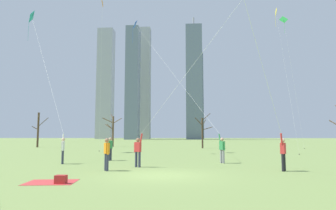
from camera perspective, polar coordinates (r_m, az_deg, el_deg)
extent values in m
plane|color=#7A934C|center=(13.31, -1.60, -13.53)|extent=(400.00, 400.00, 0.00)
cylinder|color=black|center=(15.92, 21.70, -10.34)|extent=(0.14, 0.14, 0.85)
cylinder|color=black|center=(15.71, 21.50, -10.41)|extent=(0.14, 0.14, 0.85)
cube|color=red|center=(15.77, 21.50, -7.86)|extent=(0.35, 0.39, 0.54)
sphere|color=beige|center=(15.76, 21.45, -6.44)|extent=(0.22, 0.22, 0.22)
cylinder|color=red|center=(15.98, 21.70, -7.94)|extent=(0.09, 0.09, 0.55)
cylinder|color=red|center=(15.56, 21.24, -6.16)|extent=(0.18, 0.22, 0.56)
cylinder|color=#33384C|center=(16.73, -6.22, -10.49)|extent=(0.14, 0.14, 0.85)
cylinder|color=#33384C|center=(16.60, -5.59, -10.53)|extent=(0.14, 0.14, 0.85)
cube|color=red|center=(16.63, -5.88, -8.12)|extent=(0.39, 0.33, 0.54)
sphere|color=#9E7051|center=(16.62, -5.86, -6.78)|extent=(0.22, 0.22, 0.22)
cylinder|color=red|center=(16.75, -6.47, -8.21)|extent=(0.09, 0.09, 0.55)
cylinder|color=red|center=(16.50, -5.26, -6.50)|extent=(0.22, 0.17, 0.56)
cylinder|color=#33384C|center=(19.50, -19.85, -9.53)|extent=(0.14, 0.14, 0.85)
cylinder|color=#33384C|center=(19.72, -19.85, -9.49)|extent=(0.14, 0.14, 0.85)
cube|color=white|center=(19.57, -19.78, -7.48)|extent=(0.32, 0.39, 0.54)
sphere|color=beige|center=(19.57, -19.74, -6.34)|extent=(0.22, 0.22, 0.22)
cylinder|color=white|center=(19.37, -19.78, -7.60)|extent=(0.09, 0.09, 0.55)
cylinder|color=white|center=(19.78, -19.73, -6.09)|extent=(0.16, 0.22, 0.56)
cube|color=teal|center=(36.10, -25.03, 15.36)|extent=(0.56, 1.51, 1.52)
cylinder|color=black|center=(36.10, -25.03, 15.36)|extent=(0.36, 0.28, 0.97)
cylinder|color=teal|center=(35.50, -25.56, 12.88)|extent=(0.02, 0.02, 2.20)
cylinder|color=silver|center=(27.49, -23.10, 8.07)|extent=(8.79, 11.25, 12.71)
cylinder|color=gray|center=(19.15, 10.76, -9.85)|extent=(0.14, 0.14, 0.85)
cylinder|color=gray|center=(19.32, 10.32, -9.82)|extent=(0.14, 0.14, 0.85)
cube|color=#338C4C|center=(19.20, 10.50, -7.77)|extent=(0.36, 0.39, 0.54)
sphere|color=tan|center=(19.19, 10.47, -6.60)|extent=(0.22, 0.22, 0.22)
cylinder|color=#338C4C|center=(19.05, 10.93, -7.87)|extent=(0.09, 0.09, 0.55)
cylinder|color=#338C4C|center=(19.35, 10.05, -6.36)|extent=(0.19, 0.22, 0.56)
cube|color=blue|center=(32.65, -6.43, 15.34)|extent=(0.42, 1.20, 1.11)
cylinder|color=black|center=(32.65, -6.43, 15.34)|extent=(0.37, 0.26, 0.68)
cylinder|color=blue|center=(32.12, -6.87, 13.36)|extent=(0.02, 0.02, 1.67)
cylinder|color=silver|center=(25.35, -0.19, 7.65)|extent=(7.55, 10.74, 11.77)
cylinder|color=#33384C|center=(15.30, -12.03, -10.82)|extent=(0.14, 0.14, 0.85)
cylinder|color=#33384C|center=(15.10, -11.77, -10.89)|extent=(0.14, 0.14, 0.85)
cube|color=orange|center=(15.16, -11.84, -8.24)|extent=(0.35, 0.39, 0.54)
sphere|color=#9E7051|center=(15.14, -11.81, -6.77)|extent=(0.22, 0.22, 0.22)
cylinder|color=orange|center=(15.36, -12.09, -8.33)|extent=(0.09, 0.09, 0.55)
cylinder|color=orange|center=(14.96, -11.59, -8.40)|extent=(0.09, 0.09, 0.55)
cylinder|color=#33384C|center=(21.39, -11.09, -9.43)|extent=(0.14, 0.14, 0.85)
cylinder|color=#33384C|center=(21.19, -11.37, -9.45)|extent=(0.14, 0.14, 0.85)
cube|color=#338C4C|center=(21.26, -11.19, -7.57)|extent=(0.27, 0.38, 0.54)
sphere|color=tan|center=(21.25, -11.17, -6.52)|extent=(0.22, 0.22, 0.22)
cylinder|color=#338C4C|center=(21.45, -10.93, -7.65)|extent=(0.09, 0.09, 0.55)
cylinder|color=#338C4C|center=(21.07, -11.46, -7.67)|extent=(0.09, 0.09, 0.55)
cube|color=green|center=(45.83, 21.59, 15.23)|extent=(1.15, 0.37, 1.15)
cylinder|color=black|center=(45.83, 21.59, 15.23)|extent=(0.02, 0.31, 0.73)
cylinder|color=green|center=(45.25, 21.72, 13.82)|extent=(0.02, 0.02, 1.64)
cylinder|color=silver|center=(43.80, 23.29, 4.07)|extent=(2.02, 0.02, 17.98)
cylinder|color=#3F3833|center=(43.58, 25.04, -7.68)|extent=(0.10, 0.10, 0.08)
cube|color=yellow|center=(36.85, 20.29, 16.67)|extent=(0.20, 1.00, 0.99)
cylinder|color=black|center=(36.85, 20.29, 16.67)|extent=(0.17, 0.02, 0.65)
cylinder|color=yellow|center=(36.43, 20.22, 15.12)|extent=(0.02, 0.02, 1.39)
cylinder|color=silver|center=(32.61, 22.08, 5.29)|extent=(0.20, 4.44, 15.68)
cylinder|color=#3F3833|center=(30.02, 24.21, -8.73)|extent=(0.10, 0.10, 0.08)
cube|color=orange|center=(32.04, -12.67, 18.86)|extent=(0.15, 0.92, 0.91)
cylinder|color=black|center=(32.04, -12.67, 18.86)|extent=(0.14, 0.06, 0.59)
cylinder|color=silver|center=(32.04, -12.98, 4.66)|extent=(1.33, 4.62, 15.10)
cylinder|color=#3F3833|center=(33.94, -13.25, -8.72)|extent=(0.10, 0.10, 0.08)
cube|color=#CC3838|center=(12.18, -21.82, -13.80)|extent=(1.96, 1.61, 0.01)
cube|color=#B22626|center=(11.69, -20.15, -13.44)|extent=(0.40, 0.28, 0.30)
cylinder|color=#423326|center=(41.40, 6.72, -5.44)|extent=(0.24, 0.24, 4.24)
cylinder|color=#423326|center=(41.65, 7.46, -2.30)|extent=(1.23, 0.36, 1.07)
cylinder|color=#423326|center=(42.05, 6.58, -3.67)|extent=(0.18, 1.29, 0.87)
cylinder|color=#423326|center=(41.00, 7.02, -3.47)|extent=(0.51, 1.00, 0.91)
cylinder|color=#423326|center=(41.19, 7.68, -4.54)|extent=(1.43, 0.64, 0.49)
cylinder|color=#423326|center=(41.27, 6.00, -3.20)|extent=(1.13, 0.44, 1.14)
cylinder|color=brown|center=(47.55, -10.67, -5.09)|extent=(0.30, 0.30, 4.82)
cylinder|color=brown|center=(48.11, -11.40, -4.20)|extent=(1.57, 0.85, 0.95)
cylinder|color=brown|center=(48.04, -10.82, -2.31)|extent=(0.66, 0.83, 0.94)
cylinder|color=brown|center=(47.19, -9.85, -3.05)|extent=(1.53, 0.63, 0.85)
cylinder|color=brown|center=(47.68, -11.65, -2.95)|extent=(1.76, 0.43, 0.92)
cylinder|color=brown|center=(47.65, -11.23, -4.22)|extent=(1.06, 0.21, 0.98)
cylinder|color=#4C3828|center=(48.65, -23.99, -4.44)|extent=(0.29, 0.29, 5.26)
cylinder|color=#4C3828|center=(48.37, -23.13, -3.07)|extent=(1.56, 0.14, 1.41)
cylinder|color=#4C3828|center=(48.27, -23.85, -2.00)|extent=(0.61, 0.90, 0.77)
cylinder|color=#4C3828|center=(48.86, -24.48, -4.10)|extent=(1.00, 0.15, 0.60)
cylinder|color=#4C3828|center=(46.75, 29.77, -3.18)|extent=(1.10, 1.29, 1.10)
cube|color=slate|center=(156.82, 5.89, 1.78)|extent=(5.41, 6.14, 45.74)
cube|color=slate|center=(140.10, 5.08, 4.55)|extent=(7.71, 7.10, 54.65)
cylinder|color=#99999E|center=(148.36, 4.97, 15.83)|extent=(0.80, 0.80, 4.39)
cube|color=#9EA3AD|center=(164.28, -12.09, 4.15)|extent=(8.37, 7.03, 60.61)
cube|color=slate|center=(137.12, -6.89, 4.35)|extent=(5.93, 7.59, 52.51)
cube|color=#9EA3AD|center=(154.06, -5.58, 4.31)|extent=(11.35, 5.88, 58.47)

